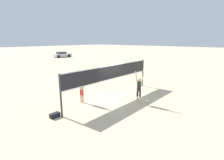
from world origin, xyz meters
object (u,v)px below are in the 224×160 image
(volleyball, at_px, (147,101))
(gear_bag, at_px, (55,115))
(volleyball_net, at_px, (112,74))
(parked_car_near, at_px, (62,55))
(player_spiker, at_px, (139,87))
(player_blocker, at_px, (81,86))

(volleyball, distance_m, gear_bag, 6.09)
(volleyball_net, height_order, parked_car_near, volleyball_net)
(volleyball, relative_size, parked_car_near, 0.05)
(volleyball_net, bearing_deg, player_spiker, -83.85)
(player_blocker, height_order, volleyball, player_blocker)
(player_blocker, xyz_separation_m, gear_bag, (-2.56, -0.71, -1.07))
(player_blocker, relative_size, parked_car_near, 0.49)
(player_spiker, relative_size, player_blocker, 0.98)
(gear_bag, bearing_deg, player_spiker, -26.00)
(player_spiker, xyz_separation_m, gear_bag, (-4.91, 2.40, -1.04))
(volleyball_net, relative_size, gear_bag, 16.24)
(volleyball_net, height_order, player_blocker, volleyball_net)
(volleyball_net, distance_m, player_blocker, 2.39)
(player_spiker, distance_m, player_blocker, 3.89)
(volleyball, bearing_deg, player_blocker, 130.03)
(player_blocker, relative_size, volleyball, 9.64)
(player_blocker, bearing_deg, volleyball_net, 66.24)
(volleyball_net, distance_m, volleyball, 3.11)
(player_spiker, relative_size, parked_car_near, 0.48)
(player_spiker, relative_size, volleyball, 9.42)
(player_blocker, bearing_deg, parked_car_near, 148.28)
(parked_car_near, bearing_deg, gear_bag, -118.15)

